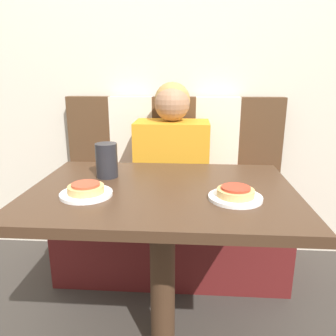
{
  "coord_description": "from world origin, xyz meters",
  "views": [
    {
      "loc": [
        0.1,
        -1.13,
        1.15
      ],
      "look_at": [
        0.0,
        0.32,
        0.73
      ],
      "focal_mm": 35.0,
      "sensor_mm": 36.0,
      "label": 1
    }
  ],
  "objects_px": {
    "plate_right": "(235,198)",
    "pizza_left": "(86,188)",
    "pizza_right": "(236,192)",
    "drinking_cup": "(107,160)",
    "plate_left": "(86,194)",
    "person": "(172,149)"
  },
  "relations": [
    {
      "from": "plate_right",
      "to": "pizza_right",
      "type": "relative_size",
      "value": 1.45
    },
    {
      "from": "pizza_right",
      "to": "pizza_left",
      "type": "bearing_deg",
      "value": 180.0
    },
    {
      "from": "plate_left",
      "to": "plate_right",
      "type": "distance_m",
      "value": 0.51
    },
    {
      "from": "plate_left",
      "to": "plate_right",
      "type": "bearing_deg",
      "value": 0.0
    },
    {
      "from": "plate_left",
      "to": "pizza_right",
      "type": "bearing_deg",
      "value": 0.0
    },
    {
      "from": "plate_right",
      "to": "drinking_cup",
      "type": "distance_m",
      "value": 0.54
    },
    {
      "from": "person",
      "to": "pizza_left",
      "type": "distance_m",
      "value": 0.77
    },
    {
      "from": "plate_left",
      "to": "pizza_left",
      "type": "bearing_deg",
      "value": 180.0
    },
    {
      "from": "person",
      "to": "pizza_left",
      "type": "xyz_separation_m",
      "value": [
        -0.25,
        -0.73,
        0.02
      ]
    },
    {
      "from": "plate_right",
      "to": "drinking_cup",
      "type": "xyz_separation_m",
      "value": [
        -0.49,
        0.22,
        0.06
      ]
    },
    {
      "from": "pizza_right",
      "to": "drinking_cup",
      "type": "relative_size",
      "value": 0.89
    },
    {
      "from": "person",
      "to": "drinking_cup",
      "type": "distance_m",
      "value": 0.57
    },
    {
      "from": "plate_left",
      "to": "drinking_cup",
      "type": "xyz_separation_m",
      "value": [
        0.02,
        0.22,
        0.06
      ]
    },
    {
      "from": "pizza_right",
      "to": "drinking_cup",
      "type": "xyz_separation_m",
      "value": [
        -0.49,
        0.22,
        0.04
      ]
    },
    {
      "from": "plate_right",
      "to": "pizza_left",
      "type": "bearing_deg",
      "value": 180.0
    },
    {
      "from": "pizza_right",
      "to": "drinking_cup",
      "type": "distance_m",
      "value": 0.54
    },
    {
      "from": "pizza_left",
      "to": "pizza_right",
      "type": "distance_m",
      "value": 0.51
    },
    {
      "from": "plate_left",
      "to": "drinking_cup",
      "type": "relative_size",
      "value": 1.3
    },
    {
      "from": "person",
      "to": "plate_right",
      "type": "xyz_separation_m",
      "value": [
        0.25,
        -0.73,
        0.0
      ]
    },
    {
      "from": "drinking_cup",
      "to": "pizza_left",
      "type": "bearing_deg",
      "value": -95.2
    },
    {
      "from": "plate_left",
      "to": "plate_right",
      "type": "relative_size",
      "value": 1.0
    },
    {
      "from": "plate_left",
      "to": "person",
      "type": "bearing_deg",
      "value": 70.8
    }
  ]
}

